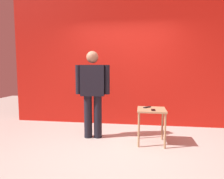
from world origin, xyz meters
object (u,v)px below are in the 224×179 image
standing_person (93,90)px  cell_phone (153,110)px  side_table (151,115)px  tv_remote (147,107)px

standing_person → cell_phone: size_ratio=11.70×
side_table → tv_remote: bearing=125.9°
cell_phone → standing_person: bearing=167.6°
tv_remote → cell_phone: bearing=-22.0°
cell_phone → tv_remote: tv_remote is taller
cell_phone → tv_remote: (-0.10, 0.21, 0.01)m
standing_person → cell_phone: bearing=-13.3°
standing_person → side_table: 1.20m
standing_person → cell_phone: (1.14, -0.27, -0.31)m
cell_phone → tv_remote: 0.24m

